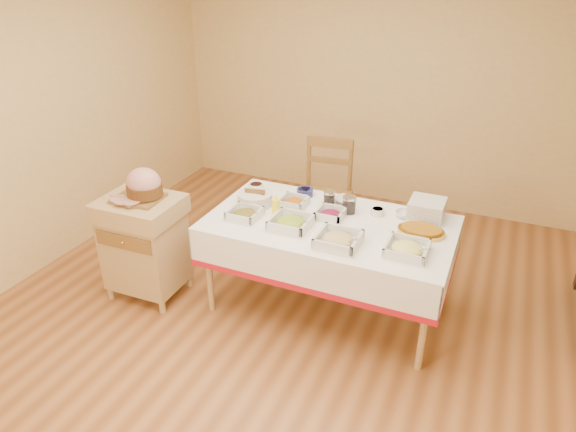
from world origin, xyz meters
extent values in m
plane|color=#9C5E30|center=(0.00, 0.00, 0.00)|extent=(5.00, 5.00, 0.00)
plane|color=#D9B974|center=(0.00, 2.50, 1.30)|extent=(4.50, 0.00, 4.50)
plane|color=#D9B974|center=(-2.25, 0.00, 1.30)|extent=(0.00, 5.00, 5.00)
cube|color=tan|center=(0.30, 0.30, 0.73)|extent=(1.80, 1.00, 0.04)
cylinder|color=tan|center=(-0.52, -0.12, 0.35)|extent=(0.05, 0.05, 0.71)
cylinder|color=tan|center=(-0.52, 0.72, 0.35)|extent=(0.05, 0.05, 0.71)
cylinder|color=tan|center=(1.12, -0.12, 0.35)|extent=(0.05, 0.05, 0.71)
cylinder|color=tan|center=(1.12, 0.72, 0.35)|extent=(0.05, 0.05, 0.71)
cube|color=white|center=(0.30, 0.30, 0.76)|extent=(1.82, 1.02, 0.01)
cube|color=tan|center=(-1.12, -0.12, 0.40)|extent=(0.58, 0.48, 0.60)
cube|color=tan|center=(-1.12, -0.12, 0.78)|extent=(0.62, 0.52, 0.15)
cube|color=brown|center=(-1.12, -0.35, 0.60)|extent=(0.50, 0.02, 0.12)
sphere|color=gold|center=(-1.12, -0.36, 0.60)|extent=(0.03, 0.03, 0.03)
cylinder|color=tan|center=(-1.37, -0.32, 0.05)|extent=(0.05, 0.05, 0.10)
cylinder|color=tan|center=(-1.37, 0.08, 0.05)|extent=(0.05, 0.05, 0.10)
cylinder|color=tan|center=(-0.86, -0.32, 0.05)|extent=(0.05, 0.05, 0.10)
cylinder|color=tan|center=(-0.86, 0.08, 0.05)|extent=(0.05, 0.05, 0.10)
cube|color=brown|center=(-0.06, 1.18, 0.52)|extent=(0.52, 0.50, 0.03)
cylinder|color=brown|center=(-0.24, 0.96, 0.25)|extent=(0.04, 0.04, 0.50)
cylinder|color=brown|center=(-0.29, 1.35, 0.25)|extent=(0.04, 0.04, 0.50)
cylinder|color=brown|center=(0.16, 1.01, 0.25)|extent=(0.04, 0.04, 0.50)
cylinder|color=brown|center=(0.11, 1.40, 0.25)|extent=(0.04, 0.04, 0.50)
cylinder|color=brown|center=(-0.29, 1.35, 0.77)|extent=(0.04, 0.04, 0.53)
cylinder|color=brown|center=(0.11, 1.40, 0.77)|extent=(0.04, 0.04, 0.53)
cube|color=brown|center=(-0.09, 1.38, 0.99)|extent=(0.42, 0.09, 0.10)
cube|color=brown|center=(-1.12, -0.12, 0.87)|extent=(0.36, 0.29, 0.02)
ellipsoid|color=tan|center=(-1.07, -0.08, 1.00)|extent=(0.27, 0.24, 0.23)
cylinder|color=#503012|center=(-1.07, -0.08, 0.93)|extent=(0.27, 0.27, 0.09)
cube|color=silver|center=(-1.16, -0.26, 0.88)|extent=(0.23, 0.10, 0.00)
cylinder|color=silver|center=(-1.19, -0.16, 0.89)|extent=(0.26, 0.08, 0.01)
cube|color=silver|center=(-0.31, 0.11, 0.77)|extent=(0.23, 0.23, 0.01)
ellipsoid|color=#A73713|center=(-0.31, 0.11, 0.79)|extent=(0.17, 0.17, 0.06)
cylinder|color=silver|center=(-0.26, 0.09, 0.79)|extent=(0.14, 0.01, 0.10)
cube|color=silver|center=(0.06, 0.11, 0.77)|extent=(0.28, 0.28, 0.02)
ellipsoid|color=yellow|center=(0.06, 0.11, 0.80)|extent=(0.21, 0.21, 0.07)
cylinder|color=silver|center=(0.13, 0.08, 0.80)|extent=(0.16, 0.01, 0.11)
cube|color=silver|center=(0.46, 0.01, 0.77)|extent=(0.29, 0.29, 0.02)
ellipsoid|color=tan|center=(0.46, 0.01, 0.80)|extent=(0.22, 0.22, 0.08)
cylinder|color=silver|center=(0.53, -0.02, 0.80)|extent=(0.16, 0.01, 0.12)
cube|color=silver|center=(0.92, 0.09, 0.77)|extent=(0.27, 0.27, 0.01)
ellipsoid|color=#E5E56D|center=(0.92, 0.09, 0.79)|extent=(0.21, 0.21, 0.07)
cylinder|color=silver|center=(0.98, 0.06, 0.79)|extent=(0.14, 0.01, 0.10)
cube|color=silver|center=(-0.06, 0.45, 0.77)|extent=(0.21, 0.21, 0.01)
ellipsoid|color=#AF5A0D|center=(-0.06, 0.45, 0.79)|extent=(0.16, 0.16, 0.05)
cylinder|color=silver|center=(-0.01, 0.43, 0.79)|extent=(0.14, 0.01, 0.10)
cube|color=silver|center=(0.28, 0.37, 0.77)|extent=(0.20, 0.20, 0.01)
ellipsoid|color=maroon|center=(0.28, 0.37, 0.79)|extent=(0.15, 0.15, 0.05)
cylinder|color=silver|center=(0.32, 0.35, 0.79)|extent=(0.13, 0.01, 0.10)
cylinder|color=silver|center=(-0.47, 0.60, 0.79)|extent=(0.13, 0.13, 0.06)
cylinder|color=black|center=(-0.47, 0.60, 0.81)|extent=(0.10, 0.10, 0.02)
cylinder|color=navy|center=(-0.05, 0.67, 0.79)|extent=(0.14, 0.14, 0.06)
cylinder|color=maroon|center=(-0.05, 0.67, 0.81)|extent=(0.11, 0.11, 0.02)
cylinder|color=silver|center=(0.59, 0.56, 0.79)|extent=(0.10, 0.10, 0.05)
cylinder|color=#AF5A0D|center=(0.59, 0.56, 0.80)|extent=(0.08, 0.08, 0.02)
imported|color=silver|center=(0.29, 0.68, 0.78)|extent=(0.20, 0.20, 0.04)
imported|color=silver|center=(0.79, 0.61, 0.78)|extent=(0.16, 0.16, 0.04)
cylinder|color=silver|center=(0.19, 0.58, 0.81)|extent=(0.09, 0.09, 0.11)
cylinder|color=silver|center=(0.19, 0.58, 0.87)|extent=(0.09, 0.09, 0.01)
cylinder|color=black|center=(0.19, 0.58, 0.80)|extent=(0.07, 0.07, 0.08)
cylinder|color=silver|center=(0.38, 0.51, 0.82)|extent=(0.10, 0.10, 0.12)
cylinder|color=silver|center=(0.38, 0.51, 0.89)|extent=(0.11, 0.11, 0.01)
cylinder|color=black|center=(0.38, 0.51, 0.80)|extent=(0.08, 0.08, 0.09)
cylinder|color=yellow|center=(-0.10, 0.21, 0.84)|extent=(0.06, 0.06, 0.15)
cone|color=yellow|center=(-0.10, 0.21, 0.93)|extent=(0.04, 0.04, 0.04)
cylinder|color=silver|center=(-0.35, 0.35, 0.81)|extent=(0.27, 0.27, 0.10)
cube|color=silver|center=(0.94, 0.67, 0.77)|extent=(0.26, 0.26, 0.01)
cube|color=silver|center=(0.94, 0.67, 0.78)|extent=(0.26, 0.26, 0.01)
cube|color=silver|center=(0.94, 0.67, 0.80)|extent=(0.26, 0.26, 0.01)
cube|color=silver|center=(0.94, 0.67, 0.81)|extent=(0.26, 0.26, 0.01)
cube|color=silver|center=(0.94, 0.67, 0.83)|extent=(0.26, 0.26, 0.01)
cube|color=silver|center=(0.94, 0.67, 0.85)|extent=(0.26, 0.26, 0.01)
cube|color=silver|center=(0.94, 0.67, 0.86)|extent=(0.26, 0.26, 0.01)
cube|color=silver|center=(0.94, 0.67, 0.88)|extent=(0.26, 0.26, 0.01)
cube|color=silver|center=(0.94, 0.67, 0.89)|extent=(0.26, 0.26, 0.01)
ellipsoid|color=gold|center=(0.96, 0.40, 0.77)|extent=(0.34, 0.24, 0.03)
ellipsoid|color=#A36911|center=(0.96, 0.40, 0.79)|extent=(0.29, 0.20, 0.03)
camera|label=1|loc=(1.38, -2.92, 2.53)|focal=32.00mm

